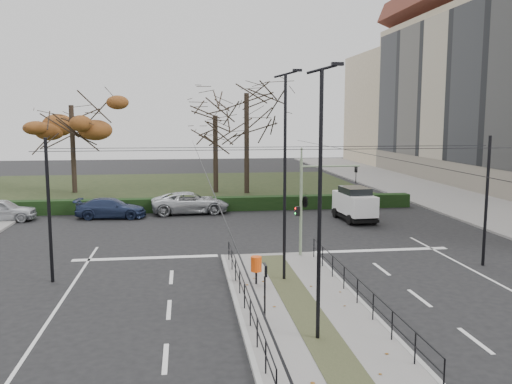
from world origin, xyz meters
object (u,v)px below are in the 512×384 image
(traffic_light, at_px, (307,199))
(bare_tree_near, at_px, (215,121))
(parked_car_first, at_px, (1,210))
(litter_bin, at_px, (256,264))
(info_panel, at_px, (265,276))
(parked_car_fourth, at_px, (190,203))
(white_van, at_px, (355,203))
(streetlamp_median_far, at_px, (285,175))
(rust_tree, at_px, (71,105))
(bare_tree_center, at_px, (247,100))
(parked_car_third, at_px, (111,208))
(streetlamp_median_near, at_px, (320,203))

(traffic_light, height_order, bare_tree_near, bare_tree_near)
(parked_car_first, height_order, bare_tree_near, bare_tree_near)
(litter_bin, height_order, parked_car_first, parked_car_first)
(info_panel, distance_m, parked_car_first, 24.84)
(parked_car_fourth, height_order, white_van, white_van)
(streetlamp_median_far, bearing_deg, white_van, 60.94)
(parked_car_fourth, relative_size, rust_tree, 0.54)
(info_panel, relative_size, streetlamp_median_far, 0.22)
(streetlamp_median_far, xyz_separation_m, rust_tree, (-13.89, 28.81, 3.40))
(rust_tree, xyz_separation_m, bare_tree_near, (12.67, -1.52, -1.41))
(white_van, height_order, bare_tree_center, bare_tree_center)
(parked_car_third, xyz_separation_m, rust_tree, (-4.84, 12.86, 7.21))
(rust_tree, bearing_deg, white_van, -37.27)
(streetlamp_median_near, xyz_separation_m, parked_car_first, (-15.98, 21.86, -3.56))
(parked_car_third, relative_size, bare_tree_center, 0.40)
(litter_bin, bearing_deg, streetlamp_median_far, 21.87)
(litter_bin, bearing_deg, bare_tree_center, 84.15)
(parked_car_first, distance_m, parked_car_fourth, 12.52)
(parked_car_fourth, height_order, rust_tree, rust_tree)
(litter_bin, relative_size, streetlamp_median_near, 0.14)
(streetlamp_median_near, relative_size, streetlamp_median_far, 0.96)
(litter_bin, xyz_separation_m, parked_car_fourth, (-2.39, 17.59, -0.18))
(bare_tree_center, height_order, bare_tree_near, bare_tree_center)
(rust_tree, height_order, bare_tree_center, bare_tree_center)
(streetlamp_median_near, distance_m, parked_car_first, 27.31)
(streetlamp_median_far, distance_m, parked_car_fourth, 17.87)
(traffic_light, distance_m, white_van, 10.57)
(parked_car_third, bearing_deg, traffic_light, -133.72)
(info_panel, height_order, bare_tree_near, bare_tree_near)
(info_panel, relative_size, parked_car_third, 0.40)
(parked_car_fourth, relative_size, bare_tree_near, 0.60)
(streetlamp_median_near, bearing_deg, white_van, 69.12)
(traffic_light, xyz_separation_m, parked_car_first, (-17.88, 11.85, -2.12))
(litter_bin, xyz_separation_m, white_van, (8.38, 13.33, 0.23))
(parked_car_first, bearing_deg, streetlamp_median_near, -145.61)
(parked_car_fourth, bearing_deg, rust_tree, 37.31)
(bare_tree_near, bearing_deg, streetlamp_median_far, -87.44)
(traffic_light, xyz_separation_m, rust_tree, (-15.67, 24.95, 5.02))
(litter_bin, bearing_deg, traffic_light, 55.12)
(traffic_light, distance_m, rust_tree, 29.89)
(bare_tree_near, bearing_deg, parked_car_first, -142.10)
(traffic_light, height_order, parked_car_first, traffic_light)
(parked_car_first, height_order, parked_car_third, parked_car_first)
(litter_bin, xyz_separation_m, parked_car_third, (-7.79, 16.46, -0.27))
(streetlamp_median_far, distance_m, bare_tree_center, 26.76)
(parked_car_first, xyz_separation_m, parked_car_third, (7.05, 0.24, -0.07))
(parked_car_first, distance_m, rust_tree, 15.08)
(bare_tree_center, bearing_deg, parked_car_third, -135.17)
(info_panel, distance_m, white_van, 19.23)
(bare_tree_near, bearing_deg, rust_tree, 173.16)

